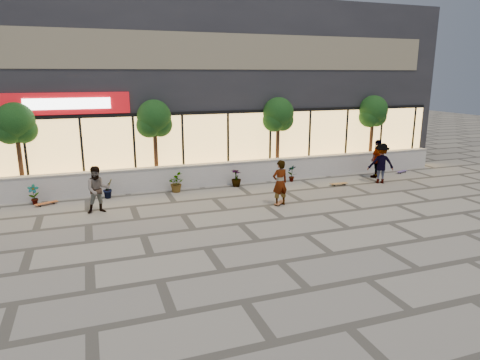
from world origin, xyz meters
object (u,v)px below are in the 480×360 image
object	(u,v)px
skater_left	(98,190)
skateboard_right_near	(339,184)
tree_mideast	(278,116)
tree_west	(16,126)
skater_center	(280,183)
skater_right_near	(377,159)
skater_right_far	(381,163)
skateboard_left	(46,203)
skateboard_right_far	(402,171)
tree_east	(373,113)
tree_midwest	(154,121)
skateboard_center	(280,202)

from	to	relation	value
skater_left	skateboard_right_near	size ratio (longest dim) A/B	2.00
tree_mideast	tree_west	bearing A→B (deg)	180.00
skater_center	skater_right_near	distance (m)	6.93
tree_mideast	skater_right_far	bearing A→B (deg)	-35.79
skateboard_left	skateboard_right_far	size ratio (longest dim) A/B	1.09
skater_left	skateboard_left	world-z (taller)	skater_left
skater_center	tree_east	bearing A→B (deg)	-155.87
skateboard_right_far	skateboard_right_near	bearing A→B (deg)	174.19
tree_west	tree_midwest	bearing A→B (deg)	0.00
skateboard_right_far	tree_midwest	bearing A→B (deg)	152.79
skateboard_right_far	skater_center	bearing A→B (deg)	179.46
tree_west	tree_mideast	xyz separation A→B (m)	(11.50, 0.00, 0.00)
tree_midwest	skateboard_center	xyz separation A→B (m)	(4.12, -4.44, -2.91)
skateboard_center	skateboard_left	size ratio (longest dim) A/B	0.77
tree_west	skater_left	distance (m)	4.76
skater_center	skater_right_near	bearing A→B (deg)	-165.38
tree_mideast	skater_right_far	size ratio (longest dim) A/B	2.08
tree_midwest	skateboard_center	size ratio (longest dim) A/B	5.89
tree_west	skateboard_center	distance (m)	10.99
skateboard_right_far	skateboard_left	bearing A→B (deg)	159.66
skater_right_far	tree_mideast	bearing A→B (deg)	-15.16
skater_center	skateboard_center	distance (m)	0.83
tree_east	skateboard_right_far	size ratio (longest dim) A/B	4.95
tree_midwest	skater_right_far	world-z (taller)	tree_midwest
tree_midwest	skateboard_right_near	xyz separation A→B (m)	(7.92, -2.67, -2.90)
tree_east	skater_left	size ratio (longest dim) A/B	2.23
tree_west	skater_center	distance (m)	10.78
skater_right_near	skater_right_far	size ratio (longest dim) A/B	1.01
skater_right_far	skateboard_right_near	distance (m)	2.26
skateboard_right_near	skater_right_far	bearing A→B (deg)	-4.41
skater_center	skateboard_right_far	bearing A→B (deg)	-167.34
tree_west	skater_right_far	xyz separation A→B (m)	(15.50, -2.88, -2.04)
skateboard_right_far	skateboard_center	bearing A→B (deg)	179.13
tree_west	skater_left	xyz separation A→B (m)	(2.87, -3.16, -2.11)
skater_center	skateboard_right_near	size ratio (longest dim) A/B	2.04
skateboard_right_near	skateboard_right_far	xyz separation A→B (m)	(4.52, 1.17, -0.01)
skateboard_right_far	tree_east	bearing A→B (deg)	101.81
tree_west	tree_mideast	bearing A→B (deg)	0.00
skater_right_far	skateboard_left	distance (m)	14.65
tree_mideast	skateboard_left	xyz separation A→B (m)	(-10.56, -1.50, -2.90)
tree_west	skater_right_near	distance (m)	16.25
skateboard_center	skateboard_right_far	distance (m)	8.83
skater_right_near	skater_right_far	xyz separation A→B (m)	(-0.50, -0.94, -0.01)
tree_east	skateboard_right_far	world-z (taller)	tree_east
tree_west	tree_midwest	world-z (taller)	same
skateboard_left	skater_left	bearing A→B (deg)	-65.16
skater_right_far	skateboard_center	xyz separation A→B (m)	(-5.88, -1.56, -0.87)
tree_midwest	skateboard_right_far	xyz separation A→B (m)	(12.44, -1.50, -2.91)
tree_mideast	skateboard_center	bearing A→B (deg)	-112.93
tree_midwest	skateboard_right_far	bearing A→B (deg)	-6.87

